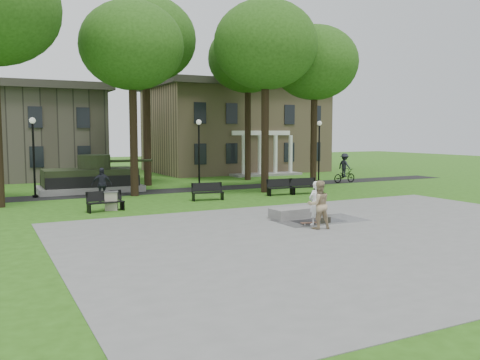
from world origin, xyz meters
The scene contains 26 objects.
ground centered at (0.00, 0.00, 0.00)m, with size 120.00×120.00×0.00m, color #285113.
plaza centered at (0.00, -5.00, 0.01)m, with size 22.00×16.00×0.02m, color gray.
footpath centered at (0.00, 12.00, 0.01)m, with size 44.00×2.60×0.01m, color black.
building_right centered at (10.00, 26.00, 4.34)m, with size 17.00×12.00×8.60m.
building_left centered at (-11.00, 26.50, 3.60)m, with size 15.00×10.00×7.20m, color #4C443D.
tree_1 centered at (-4.50, 10.50, 8.95)m, with size 6.20×6.20×11.63m.
tree_2 centered at (3.50, 8.50, 9.32)m, with size 6.60×6.60×12.16m.
tree_3 centered at (8.00, 9.50, 8.60)m, with size 6.00×6.00×11.19m.
tree_4 centered at (-2.00, 16.00, 10.39)m, with size 7.20×7.20×13.50m.
tree_5 centered at (6.50, 16.50, 9.67)m, with size 6.40×6.40×12.44m.
lamp_left centered at (-10.00, 12.30, 2.79)m, with size 0.36×0.36×4.73m.
lamp_mid centered at (0.50, 12.30, 2.79)m, with size 0.36×0.36×4.73m.
lamp_right centered at (10.50, 12.30, 2.79)m, with size 0.36×0.36×4.73m.
tank_monument centered at (-6.46, 14.00, 0.86)m, with size 7.45×3.40×2.40m.
puddle centered at (0.16, -1.98, 0.02)m, with size 2.20×1.20×0.00m, color black.
concrete_block centered at (-0.29, -0.77, 0.24)m, with size 2.20×1.00×0.45m, color gray.
skateboard centered at (-0.59, -2.41, 0.06)m, with size 0.78×0.20×0.07m, color brown.
skateboarder centered at (-0.47, -2.62, 0.94)m, with size 0.67×0.44×1.83m, color white.
friend_watching centered at (-0.86, -3.38, 0.99)m, with size 0.94×0.73×1.93m, color tan.
pedestrian_walker centered at (-6.82, 8.86, 0.95)m, with size 1.11×0.46×1.90m, color #20212B.
cyclist centered at (12.00, 11.05, 0.92)m, with size 2.12×1.22×2.26m.
park_bench_0 centered at (-7.43, 5.15, 0.52)m, with size 1.85×0.80×1.00m.
park_bench_1 centered at (-1.38, 6.60, 0.52)m, with size 1.84×0.75×1.00m.
park_bench_2 centered at (3.59, 6.72, 0.52)m, with size 1.81×0.58×1.00m.
park_bench_3 centered at (5.17, 6.57, 0.52)m, with size 1.84×0.73×1.00m.
trash_bin centered at (-7.08, 5.40, 0.49)m, with size 0.83×0.83×0.96m.
Camera 1 is at (-12.78, -19.79, 3.87)m, focal length 38.00 mm.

